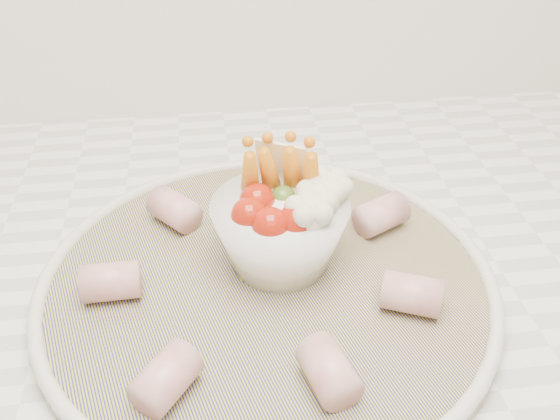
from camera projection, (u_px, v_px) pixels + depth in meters
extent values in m
cube|color=white|center=(420.00, 259.00, 0.60)|extent=(2.04, 0.62, 0.04)
cylinder|color=navy|center=(267.00, 286.00, 0.53)|extent=(0.47, 0.47, 0.01)
torus|color=silver|center=(267.00, 280.00, 0.52)|extent=(0.38, 0.38, 0.01)
sphere|color=#A41B0A|center=(249.00, 215.00, 0.50)|extent=(0.03, 0.03, 0.03)
sphere|color=#A41B0A|center=(270.00, 225.00, 0.48)|extent=(0.03, 0.03, 0.03)
sphere|color=#A41B0A|center=(296.00, 221.00, 0.49)|extent=(0.03, 0.03, 0.03)
sphere|color=#A41B0A|center=(257.00, 201.00, 0.51)|extent=(0.03, 0.03, 0.03)
sphere|color=#466D24|center=(283.00, 198.00, 0.52)|extent=(0.02, 0.02, 0.02)
cone|color=#CC6F13|center=(270.00, 177.00, 0.52)|extent=(0.04, 0.04, 0.07)
cone|color=#CC6F13|center=(292.00, 175.00, 0.53)|extent=(0.03, 0.05, 0.07)
cone|color=#CC6F13|center=(311.00, 181.00, 0.52)|extent=(0.03, 0.04, 0.07)
cone|color=#CC6F13|center=(250.00, 181.00, 0.52)|extent=(0.02, 0.04, 0.07)
sphere|color=#EBE6CB|center=(320.00, 204.00, 0.51)|extent=(0.03, 0.03, 0.03)
sphere|color=#EBE6CB|center=(310.00, 217.00, 0.49)|extent=(0.03, 0.03, 0.03)
sphere|color=#EBE6CB|center=(329.00, 193.00, 0.52)|extent=(0.03, 0.03, 0.03)
cube|color=#EFEBB9|center=(282.00, 167.00, 0.53)|extent=(0.05, 0.03, 0.05)
cylinder|color=#BA555F|center=(412.00, 294.00, 0.49)|extent=(0.05, 0.05, 0.03)
cylinder|color=#BA555F|center=(381.00, 215.00, 0.57)|extent=(0.05, 0.05, 0.03)
cylinder|color=#BA555F|center=(278.00, 178.00, 0.62)|extent=(0.04, 0.05, 0.03)
cylinder|color=#BA555F|center=(174.00, 209.00, 0.58)|extent=(0.05, 0.05, 0.03)
cylinder|color=#BA555F|center=(111.00, 282.00, 0.50)|extent=(0.05, 0.03, 0.03)
cylinder|color=#BA555F|center=(166.00, 378.00, 0.42)|extent=(0.05, 0.06, 0.03)
cylinder|color=#BA555F|center=(329.00, 371.00, 0.42)|extent=(0.04, 0.05, 0.03)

